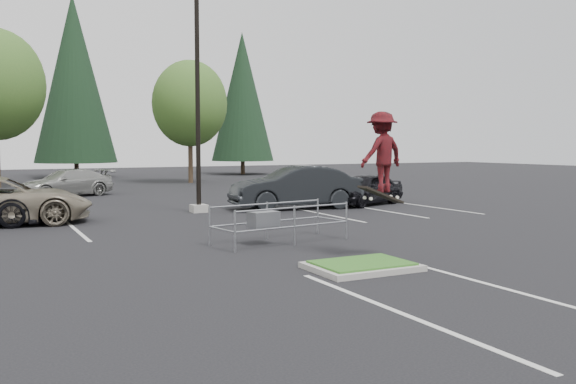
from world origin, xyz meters
name	(u,v)px	position (x,y,z in m)	size (l,w,h in m)	color
ground	(362,269)	(0.00, 0.00, 0.00)	(120.00, 120.00, 0.00)	black
grass_median	(362,266)	(0.00, 0.00, 0.08)	(2.20, 1.60, 0.16)	gray
stall_lines	(205,236)	(-1.35, 6.02, 0.00)	(22.62, 17.60, 0.01)	beige
light_pole	(198,94)	(0.50, 12.00, 4.56)	(0.70, 0.60, 10.12)	gray
decid_c	(190,106)	(5.99, 29.83, 5.25)	(5.12, 5.12, 8.38)	#38281C
conif_b	(74,79)	(0.00, 40.50, 7.85)	(6.38, 6.38, 14.50)	#38281C
conif_c	(242,97)	(14.00, 39.50, 6.85)	(5.50, 5.50, 12.50)	#38281C
cart_corral	(268,219)	(-0.35, 3.93, 0.65)	(3.84, 1.88, 1.04)	gray
skateboarder	(382,153)	(1.20, 1.00, 2.44)	(1.32, 0.91, 2.15)	black
car_l_tan	(1,200)	(-6.50, 11.50, 0.80)	(2.64, 5.73, 1.59)	gray
car_r_charc	(296,187)	(4.50, 11.50, 0.88)	(1.86, 5.34, 1.76)	black
car_r_black	(366,189)	(8.00, 11.50, 0.70)	(1.65, 4.11, 1.40)	black
car_far_silver	(68,183)	(-3.06, 22.00, 0.69)	(1.94, 4.77, 1.38)	gray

